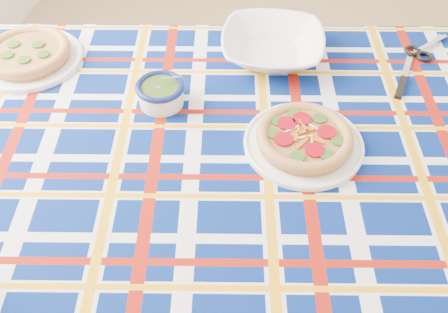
% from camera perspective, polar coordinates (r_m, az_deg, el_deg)
% --- Properties ---
extents(floor, '(4.00, 4.00, 0.00)m').
position_cam_1_polar(floor, '(1.96, 17.18, -10.38)').
color(floor, '#98754E').
rests_on(floor, ground).
extents(dining_table, '(1.73, 1.25, 0.74)m').
position_cam_1_polar(dining_table, '(1.24, 0.62, -0.88)').
color(dining_table, brown).
rests_on(dining_table, floor).
extents(tablecloth, '(1.76, 1.28, 0.10)m').
position_cam_1_polar(tablecloth, '(1.22, 0.63, -0.11)').
color(tablecloth, navy).
rests_on(tablecloth, dining_table).
extents(main_focaccia_plate, '(0.35, 0.35, 0.06)m').
position_cam_1_polar(main_focaccia_plate, '(1.17, 9.18, 2.17)').
color(main_focaccia_plate, '#9C6937').
rests_on(main_focaccia_plate, tablecloth).
extents(pesto_bowl, '(0.14, 0.14, 0.07)m').
position_cam_1_polar(pesto_bowl, '(1.27, -7.26, 7.37)').
color(pesto_bowl, '#23380F').
rests_on(pesto_bowl, tablecloth).
extents(serving_bowl, '(0.31, 0.31, 0.07)m').
position_cam_1_polar(serving_bowl, '(1.43, 5.55, 12.44)').
color(serving_bowl, white).
rests_on(serving_bowl, tablecloth).
extents(second_focaccia_plate, '(0.38, 0.38, 0.05)m').
position_cam_1_polar(second_focaccia_plate, '(1.51, -21.52, 10.94)').
color(second_focaccia_plate, '#9C6937').
rests_on(second_focaccia_plate, tablecloth).
extents(table_knife, '(0.07, 0.23, 0.01)m').
position_cam_1_polar(table_knife, '(1.49, 20.23, 9.72)').
color(table_knife, silver).
rests_on(table_knife, tablecloth).
extents(kitchen_scissors, '(0.18, 0.20, 0.02)m').
position_cam_1_polar(kitchen_scissors, '(1.60, 22.74, 11.85)').
color(kitchen_scissors, silver).
rests_on(kitchen_scissors, tablecloth).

